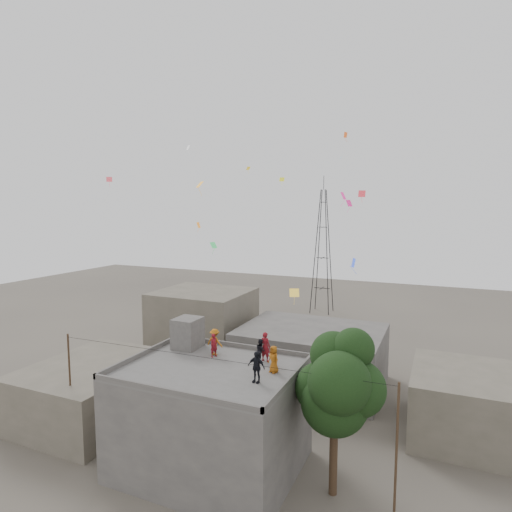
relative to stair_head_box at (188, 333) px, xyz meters
The scene contains 18 objects.
ground 8.21m from the stair_head_box, 39.09° to the right, with size 140.00×140.00×0.00m, color #4E4740.
main_building 5.78m from the stair_head_box, 39.09° to the right, with size 10.00×8.00×6.10m.
parapet 4.21m from the stair_head_box, 39.09° to the right, with size 10.00×8.00×0.30m.
stair_head_box is the anchor object (origin of this frame).
neighbor_west 9.34m from the stair_head_box, behind, with size 8.00×10.00×4.00m, color #5B5548.
neighbor_north 13.35m from the stair_head_box, 65.48° to the left, with size 12.00×9.00×5.00m, color #4F4D4A.
neighbor_northwest 15.45m from the stair_head_box, 116.91° to the left, with size 9.00×8.00×7.00m, color #5B5548.
neighbor_east 19.35m from the stair_head_box, 23.28° to the left, with size 7.00×8.00×4.40m, color #5B5548.
tree 10.80m from the stair_head_box, 10.74° to the right, with size 4.90×4.60×9.10m.
utility_line 6.26m from the stair_head_box, 46.14° to the right, with size 20.12×0.62×7.40m.
transmission_tower 37.46m from the stair_head_box, 91.23° to the left, with size 2.97×2.97×20.01m.
person_red_adult 5.69m from the stair_head_box, ahead, with size 0.66×0.43×1.80m, color maroon.
person_orange_child 7.03m from the stair_head_box, 14.35° to the right, with size 0.75×0.49×1.54m, color #9F5312.
person_dark_child 5.51m from the stair_head_box, ahead, with size 0.68×0.53×1.40m, color black.
person_dark_adult 7.30m from the stair_head_box, 27.78° to the right, with size 0.99×0.41×1.70m, color black.
person_orange_adult 2.41m from the stair_head_box, 12.72° to the right, with size 1.09×0.62×1.68m, color #AE6113.
person_red_child 2.63m from the stair_head_box, 19.08° to the right, with size 0.54×0.35×1.47m, color maroon.
kites 10.88m from the stair_head_box, 43.75° to the left, with size 16.85×18.30×10.86m.
Camera 1 is at (12.04, -20.85, 15.33)m, focal length 30.00 mm.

